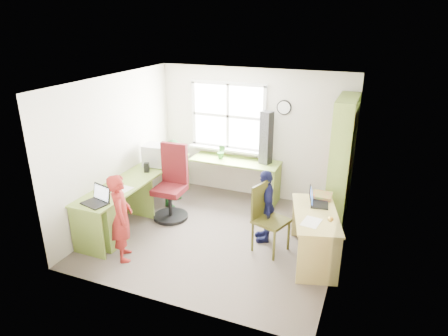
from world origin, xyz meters
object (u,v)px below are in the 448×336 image
object	(u,v)px
wooden_chair	(267,215)
person_navy	(265,206)
cd_tower	(266,138)
person_green	(176,172)
swivel_chair	(172,187)
person_red	(121,218)
right_desk	(315,226)
laptop_left	(98,199)
crt_monitor	(156,155)
l_desk	(135,203)
laptop_right	(316,200)
bookshelf	(341,165)
potted_plant	(221,152)

from	to	relation	value
wooden_chair	person_navy	size ratio (longest dim) A/B	0.89
cd_tower	person_green	bearing A→B (deg)	-138.00
person_green	swivel_chair	bearing A→B (deg)	-166.43
person_red	person_green	bearing A→B (deg)	-28.09
swivel_chair	wooden_chair	bearing A→B (deg)	-14.74
right_desk	laptop_left	world-z (taller)	laptop_left
right_desk	person_green	size ratio (longest dim) A/B	1.13
crt_monitor	swivel_chair	bearing A→B (deg)	-41.23
laptop_left	swivel_chair	bearing A→B (deg)	85.16
l_desk	person_green	world-z (taller)	person_green
swivel_chair	cd_tower	bearing A→B (deg)	39.85
l_desk	person_green	bearing A→B (deg)	83.40
l_desk	laptop_left	distance (m)	0.79
person_red	person_navy	distance (m)	2.10
swivel_chair	person_red	bearing A→B (deg)	-93.32
cd_tower	person_green	world-z (taller)	cd_tower
person_navy	swivel_chair	bearing A→B (deg)	-118.24
laptop_right	crt_monitor	bearing A→B (deg)	73.00
swivel_chair	right_desk	bearing A→B (deg)	-11.47
bookshelf	crt_monitor	size ratio (longest dim) A/B	4.80
wooden_chair	laptop_left	size ratio (longest dim) A/B	2.43
right_desk	potted_plant	size ratio (longest dim) A/B	4.87
right_desk	potted_plant	xyz separation A→B (m)	(-2.01, 1.47, 0.37)
l_desk	bookshelf	distance (m)	3.35
bookshelf	cd_tower	bearing A→B (deg)	167.63
right_desk	person_red	bearing A→B (deg)	-174.16
potted_plant	l_desk	bearing A→B (deg)	-115.19
potted_plant	person_navy	world-z (taller)	person_navy
potted_plant	laptop_right	bearing A→B (deg)	-31.29
person_navy	bookshelf	bearing A→B (deg)	113.71
wooden_chair	person_green	world-z (taller)	person_green
swivel_chair	person_navy	size ratio (longest dim) A/B	1.11
potted_plant	person_red	size ratio (longest dim) A/B	0.22
right_desk	laptop_right	bearing A→B (deg)	84.90
wooden_chair	bookshelf	bearing A→B (deg)	74.86
right_desk	wooden_chair	xyz separation A→B (m)	(-0.69, 0.01, 0.03)
right_desk	cd_tower	size ratio (longest dim) A/B	1.43
crt_monitor	cd_tower	size ratio (longest dim) A/B	0.46
potted_plant	person_navy	size ratio (longest dim) A/B	0.24
laptop_right	cd_tower	size ratio (longest dim) A/B	0.39
person_red	right_desk	bearing A→B (deg)	-102.00
person_navy	crt_monitor	bearing A→B (deg)	-125.43
laptop_left	person_green	xyz separation A→B (m)	(0.26, 1.81, -0.21)
swivel_chair	crt_monitor	xyz separation A→B (m)	(-0.47, 0.32, 0.40)
swivel_chair	cd_tower	size ratio (longest dim) A/B	1.33
bookshelf	potted_plant	world-z (taller)	bookshelf
right_desk	person_red	size ratio (longest dim) A/B	1.06
bookshelf	laptop_right	size ratio (longest dim) A/B	5.66
cd_tower	person_red	distance (m)	2.92
bookshelf	person_red	distance (m)	3.49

